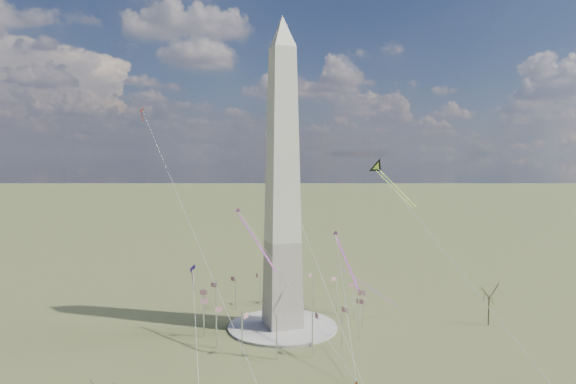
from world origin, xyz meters
name	(u,v)px	position (x,y,z in m)	size (l,w,h in m)	color
ground	(283,328)	(0.00, 0.00, 0.00)	(2000.00, 2000.00, 0.00)	#4F5A2D
plaza	(283,327)	(0.00, 0.00, 0.40)	(36.00, 36.00, 0.80)	#A09D92
washington_monument	(282,183)	(0.00, 0.00, 47.95)	(15.56, 15.56, 100.00)	#B9AB9B
flagpole_ring	(283,306)	(0.00, 0.00, 7.27)	(54.40, 54.40, 13.00)	silver
tree_near	(489,295)	(65.82, -20.46, 10.20)	(8.17, 8.17, 14.30)	#4B402D
kite_delta_black	(379,169)	(38.06, 5.24, 51.74)	(10.02, 19.93, 16.23)	black
kite_diamond_purple	(193,271)	(-29.57, -2.18, 21.65)	(1.70, 2.76, 8.84)	navy
kite_streamer_left	(343,253)	(11.63, -21.32, 28.17)	(3.14, 19.91, 13.67)	#F84227
kite_streamer_mid	(250,231)	(-13.58, -9.90, 34.36)	(6.78, 22.81, 15.91)	#F84227
kite_streamer_right	(361,281)	(29.87, 2.55, 12.76)	(17.70, 13.00, 14.27)	#F84227
kite_small_red	(142,111)	(-41.52, 28.09, 71.88)	(1.26, 2.04, 4.92)	#F1431C
kite_small_white	(267,135)	(8.08, 43.62, 64.95)	(1.57, 2.31, 4.88)	white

